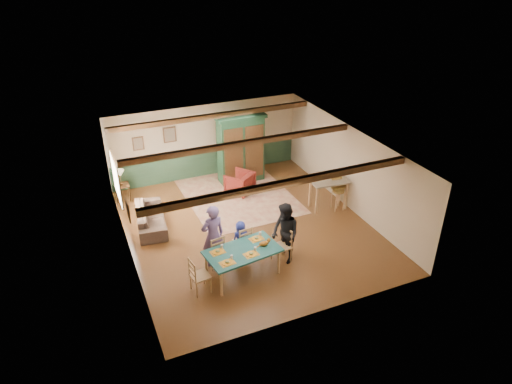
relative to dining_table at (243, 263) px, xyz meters
name	(u,v)px	position (x,y,z in m)	size (l,w,h in m)	color
floor	(248,228)	(0.99, 2.04, -0.39)	(8.00, 8.00, 0.00)	#522E17
wall_back	(206,141)	(0.99, 6.04, 0.96)	(7.00, 0.02, 2.70)	beige
wall_left	(125,213)	(-2.51, 2.04, 0.96)	(0.02, 8.00, 2.70)	beige
wall_right	(350,168)	(4.49, 2.04, 0.96)	(0.02, 8.00, 2.70)	beige
ceiling	(247,146)	(0.99, 2.04, 2.31)	(7.00, 8.00, 0.02)	white
wainscot_back	(207,164)	(0.99, 6.02, 0.06)	(6.95, 0.03, 0.90)	#223E2B
ceiling_beam_front	(284,184)	(0.99, -0.26, 2.22)	(6.95, 0.16, 0.16)	#321E0E
ceiling_beam_mid	(242,144)	(0.99, 2.44, 2.22)	(6.95, 0.16, 0.16)	#321E0E
ceiling_beam_back	(213,116)	(0.99, 5.04, 2.22)	(6.95, 0.16, 0.16)	#321E0E
window_left	(116,179)	(-2.48, 3.74, 1.16)	(0.06, 1.60, 1.30)	white
picture_left_wall	(128,211)	(-2.48, 1.44, 1.36)	(0.04, 0.42, 0.52)	gray
picture_back_a	(170,135)	(-0.31, 6.01, 1.41)	(0.45, 0.04, 0.55)	gray
picture_back_b	(138,144)	(-1.41, 6.01, 1.26)	(0.38, 0.04, 0.48)	gray
dining_table	(243,263)	(0.00, 0.00, 0.00)	(1.87, 1.04, 0.78)	#1B5655
dining_chair_far_left	(215,250)	(-0.51, 0.68, 0.10)	(0.44, 0.46, 0.99)	tan
dining_chair_far_right	(242,241)	(0.31, 0.80, 0.10)	(0.44, 0.46, 0.99)	tan
dining_chair_end_left	(200,275)	(-1.18, -0.16, 0.10)	(0.44, 0.46, 0.99)	tan
dining_chair_end_right	(281,246)	(1.18, 0.16, 0.10)	(0.44, 0.46, 0.99)	tan
person_man	(213,236)	(-0.52, 0.77, 0.51)	(0.65, 0.43, 1.79)	slate
person_woman	(285,233)	(1.29, 0.18, 0.47)	(0.83, 0.65, 1.71)	black
person_child	(241,238)	(0.30, 0.88, 0.13)	(0.51, 0.33, 1.04)	navy
cat	(264,243)	(0.58, -0.02, 0.48)	(0.37, 0.15, 0.19)	#BD6A21
place_setting_near_left	(227,261)	(-0.53, -0.34, 0.44)	(0.42, 0.31, 0.11)	orange
place_setting_near_center	(251,253)	(0.14, -0.24, 0.44)	(0.42, 0.31, 0.11)	orange
place_setting_far_left	(218,251)	(-0.60, 0.18, 0.44)	(0.42, 0.31, 0.11)	orange
place_setting_far_right	(257,237)	(0.53, 0.34, 0.44)	(0.42, 0.31, 0.11)	orange
area_rug	(239,196)	(1.44, 4.02, -0.38)	(3.42, 4.06, 0.01)	beige
armoire	(241,149)	(1.98, 5.14, 0.85)	(1.76, 0.70, 2.48)	black
armchair	(240,183)	(1.58, 4.25, -0.01)	(0.82, 0.84, 0.76)	#470E0E
sofa	(151,217)	(-1.69, 3.32, -0.09)	(2.08, 0.81, 0.61)	#403028
end_table	(123,192)	(-2.22, 5.30, -0.10)	(0.47, 0.47, 0.58)	#321E0E
table_lamp	(121,178)	(-2.22, 5.30, 0.45)	(0.29, 0.29, 0.53)	beige
counter_table	(328,194)	(3.84, 2.16, 0.11)	(1.20, 0.70, 1.00)	tan
bar_stool_left	(338,194)	(4.08, 1.95, 0.15)	(0.38, 0.42, 1.08)	#A07F3E
bar_stool_right	(339,190)	(4.23, 2.14, 0.19)	(0.41, 0.45, 1.16)	#A07F3E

